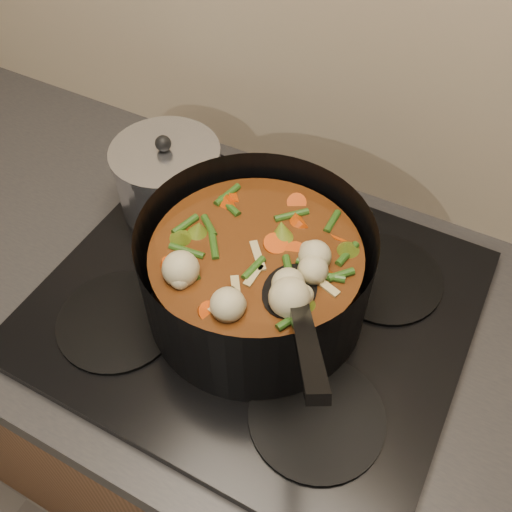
% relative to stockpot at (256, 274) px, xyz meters
% --- Properties ---
extents(counter, '(2.64, 0.64, 0.91)m').
position_rel_stockpot_xyz_m(counter, '(-0.01, 0.01, -0.55)').
color(counter, brown).
rests_on(counter, ground).
extents(stovetop, '(0.62, 0.54, 0.03)m').
position_rel_stockpot_xyz_m(stovetop, '(-0.01, 0.01, -0.08)').
color(stovetop, black).
rests_on(stovetop, counter).
extents(stockpot, '(0.40, 0.42, 0.24)m').
position_rel_stockpot_xyz_m(stockpot, '(0.00, 0.00, 0.00)').
color(stockpot, black).
rests_on(stockpot, stovetop).
extents(saucepan, '(0.18, 0.18, 0.15)m').
position_rel_stockpot_xyz_m(saucepan, '(-0.23, 0.12, -0.01)').
color(saucepan, silver).
rests_on(saucepan, stovetop).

